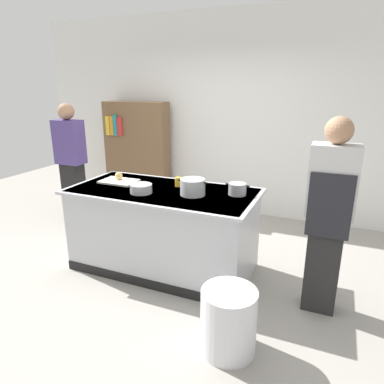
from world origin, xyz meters
name	(u,v)px	position (x,y,z in m)	size (l,w,h in m)	color
ground_plane	(165,266)	(0.00, 0.00, 0.00)	(10.00, 10.00, 0.00)	#9E9991
back_wall	(225,116)	(0.00, 2.10, 1.50)	(6.40, 0.12, 3.00)	white
counter_island	(164,228)	(0.00, 0.00, 0.47)	(1.98, 0.98, 0.90)	#B7BABF
cutting_board	(119,181)	(-0.59, 0.07, 0.91)	(0.40, 0.28, 0.02)	silver
onion	(119,176)	(-0.62, 0.11, 0.96)	(0.09, 0.09, 0.09)	tan
stock_pot	(193,187)	(0.36, -0.03, 0.98)	(0.31, 0.25, 0.16)	#B7BABF
sauce_pan	(237,189)	(0.76, 0.14, 0.96)	(0.24, 0.18, 0.12)	#99999E
mixing_bowl	(141,189)	(-0.15, -0.17, 0.95)	(0.22, 0.22, 0.09)	#B7BABF
juice_cup	(178,182)	(0.09, 0.18, 0.95)	(0.07, 0.07, 0.10)	yellow
trash_bin	(228,321)	(1.03, -0.93, 0.26)	(0.42, 0.42, 0.51)	silver
person_chef	(329,214)	(1.63, -0.11, 0.91)	(0.38, 0.25, 1.72)	#262626
person_guest	(71,163)	(-1.77, 0.63, 0.91)	(0.38, 0.24, 1.72)	black
bookshelf	(137,154)	(-1.42, 1.80, 0.85)	(1.10, 0.31, 1.70)	brown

